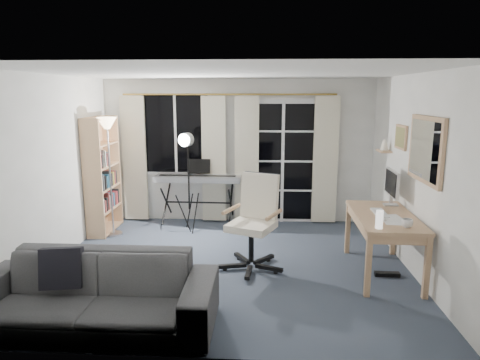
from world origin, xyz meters
name	(u,v)px	position (x,y,z in m)	size (l,w,h in m)	color
floor	(229,265)	(0.00, 0.00, -0.01)	(4.50, 4.00, 0.02)	#3A4555
window	(176,134)	(-1.05, 1.97, 1.50)	(1.20, 0.08, 1.40)	white
french_door	(282,162)	(0.75, 1.97, 1.03)	(1.32, 0.09, 2.11)	white
curtains	(230,159)	(-0.14, 1.88, 1.09)	(3.60, 0.07, 2.13)	gold
bookshelf	(100,178)	(-2.12, 1.27, 0.86)	(0.29, 0.84, 1.81)	#A77B58
torchiere_lamp	(108,141)	(-1.90, 1.09, 1.46)	(0.34, 0.34, 1.82)	#B2B2B7
keyboard_piano	(198,179)	(-0.65, 1.70, 0.78)	(1.42, 0.70, 1.02)	black
studio_light	(187,151)	(-0.75, 1.30, 1.29)	(0.36, 0.36, 1.61)	black
office_chair	(256,213)	(0.34, 0.02, 0.69)	(0.82, 0.83, 1.18)	black
desk	(384,222)	(1.88, -0.16, 0.65)	(0.73, 1.40, 0.74)	#A27853
monitor	(392,184)	(2.08, 0.29, 1.02)	(0.18, 0.53, 0.46)	silver
desk_clutter	(383,233)	(1.81, -0.38, 0.58)	(0.45, 0.84, 0.94)	white
mug	(407,222)	(1.98, -0.66, 0.80)	(0.12, 0.10, 0.12)	silver
wall_mirror	(426,150)	(2.22, -0.35, 1.55)	(0.04, 0.94, 0.74)	#A77B58
framed_print	(401,137)	(2.23, 0.55, 1.60)	(0.03, 0.42, 0.32)	#A77B58
wall_shelf	(384,147)	(2.16, 1.05, 1.41)	(0.16, 0.30, 0.18)	#A77B58
sofa	(91,282)	(-1.16, -1.55, 0.45)	(2.29, 0.68, 0.89)	#323235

